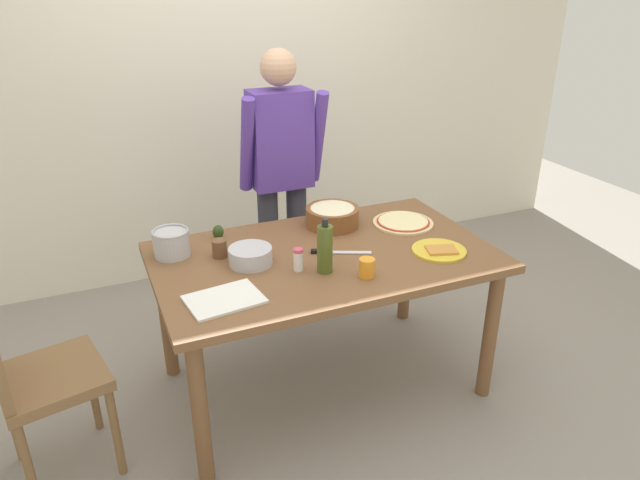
{
  "coord_description": "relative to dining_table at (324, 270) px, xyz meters",
  "views": [
    {
      "loc": [
        -1.0,
        -2.29,
        1.98
      ],
      "look_at": [
        0.0,
        0.05,
        0.81
      ],
      "focal_mm": 32.71,
      "sensor_mm": 36.0,
      "label": 1
    }
  ],
  "objects": [
    {
      "name": "cup_small_brown",
      "position": [
        -0.46,
        0.16,
        0.13
      ],
      "size": [
        0.07,
        0.07,
        0.08
      ],
      "primitive_type": "cylinder",
      "color": "brown",
      "rests_on": "dining_table"
    },
    {
      "name": "pizza_raw_on_board",
      "position": [
        0.53,
        0.17,
        0.1
      ],
      "size": [
        0.32,
        0.32,
        0.02
      ],
      "color": "beige",
      "rests_on": "dining_table"
    },
    {
      "name": "cutting_board_white",
      "position": [
        -0.55,
        -0.24,
        0.1
      ],
      "size": [
        0.33,
        0.26,
        0.01
      ],
      "primitive_type": "cube",
      "rotation": [
        0.0,
        0.0,
        0.13
      ],
      "color": "white",
      "rests_on": "dining_table"
    },
    {
      "name": "avocado",
      "position": [
        -0.42,
        0.37,
        0.13
      ],
      "size": [
        0.06,
        0.06,
        0.07
      ],
      "primitive_type": "ellipsoid",
      "color": "#2D4219",
      "rests_on": "dining_table"
    },
    {
      "name": "cup_orange",
      "position": [
        0.08,
        -0.28,
        0.13
      ],
      "size": [
        0.07,
        0.07,
        0.08
      ],
      "primitive_type": "cylinder",
      "color": "orange",
      "rests_on": "dining_table"
    },
    {
      "name": "wall_back",
      "position": [
        0.0,
        1.6,
        0.63
      ],
      "size": [
        5.6,
        0.1,
        2.6
      ],
      "primitive_type": "cube",
      "color": "silver",
      "rests_on": "ground"
    },
    {
      "name": "steel_pot",
      "position": [
        -0.67,
        0.27,
        0.16
      ],
      "size": [
        0.17,
        0.17,
        0.13
      ],
      "color": "#B7B7BC",
      "rests_on": "dining_table"
    },
    {
      "name": "olive_oil_bottle",
      "position": [
        -0.07,
        -0.17,
        0.2
      ],
      "size": [
        0.07,
        0.07,
        0.26
      ],
      "color": "#47561E",
      "rests_on": "dining_table"
    },
    {
      "name": "salt_shaker",
      "position": [
        -0.17,
        -0.11,
        0.14
      ],
      "size": [
        0.04,
        0.04,
        0.11
      ],
      "color": "white",
      "rests_on": "dining_table"
    },
    {
      "name": "person_cook",
      "position": [
        0.06,
        0.76,
        0.27
      ],
      "size": [
        0.49,
        0.25,
        1.62
      ],
      "color": "#2D2D38",
      "rests_on": "ground"
    },
    {
      "name": "plate_with_slice",
      "position": [
        0.52,
        -0.2,
        0.1
      ],
      "size": [
        0.26,
        0.26,
        0.02
      ],
      "color": "gold",
      "rests_on": "dining_table"
    },
    {
      "name": "popcorn_bowl",
      "position": [
        0.18,
        0.3,
        0.15
      ],
      "size": [
        0.28,
        0.28,
        0.11
      ],
      "color": "brown",
      "rests_on": "dining_table"
    },
    {
      "name": "chair_wooden_left",
      "position": [
        -1.32,
        -0.1,
        -0.13
      ],
      "size": [
        0.48,
        0.48,
        0.95
      ],
      "color": "brown",
      "rests_on": "ground"
    },
    {
      "name": "mixing_bowl_steel",
      "position": [
        -0.35,
        0.03,
        0.13
      ],
      "size": [
        0.2,
        0.2,
        0.08
      ],
      "color": "#B7B7BC",
      "rests_on": "dining_table"
    },
    {
      "name": "dining_table",
      "position": [
        0.0,
        0.0,
        0.0
      ],
      "size": [
        1.6,
        0.96,
        0.76
      ],
      "color": "brown",
      "rests_on": "ground"
    },
    {
      "name": "chef_knife",
      "position": [
        0.04,
        -0.01,
        0.1
      ],
      "size": [
        0.27,
        0.14,
        0.02
      ],
      "color": "silver",
      "rests_on": "dining_table"
    },
    {
      "name": "ground",
      "position": [
        0.0,
        0.0,
        -0.67
      ],
      "size": [
        8.0,
        8.0,
        0.0
      ],
      "primitive_type": "plane",
      "color": "gray"
    }
  ]
}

